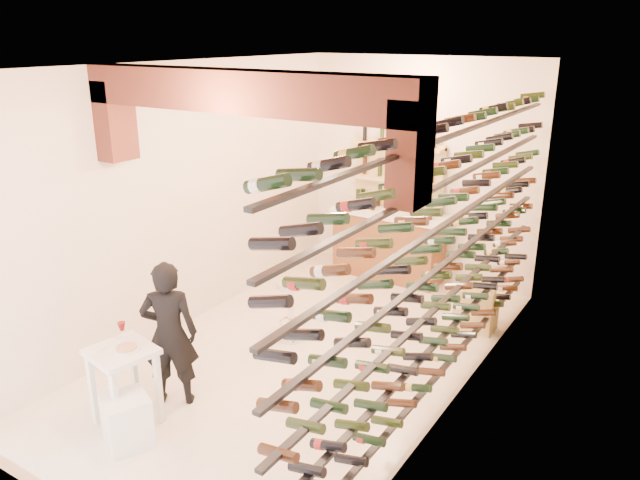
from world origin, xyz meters
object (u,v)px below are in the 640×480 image
Objects in this scene: wine_rack at (440,252)px; person at (169,334)px; chrome_barstool at (291,305)px; crate_lower at (475,318)px; back_counter at (388,243)px; tasting_table at (123,363)px; white_stool at (127,421)px.

person is at bearing -145.25° from wine_rack.
chrome_barstool is 2.30m from crate_lower.
wine_rack is at bearing -55.34° from back_counter.
person is 2.03× the size of chrome_barstool.
tasting_table is at bearing -138.49° from wine_rack.
crate_lower is (1.99, 3.15, -0.60)m from person.
back_counter reaches higher than crate_lower.
back_counter is (-1.83, 2.65, -1.02)m from wine_rack.
white_stool is 0.89m from person.
back_counter is 2.40m from chrome_barstool.
back_counter is 1.99m from crate_lower.
chrome_barstool is (0.31, 2.21, -0.21)m from tasting_table.
white_stool is 0.32× the size of person.
crate_lower is at bearing 38.83° from chrome_barstool.
person is at bearing 89.44° from tasting_table.
crate_lower is (1.78, 1.43, -0.28)m from chrome_barstool.
wine_rack is at bearing 47.91° from white_stool.
white_stool is at bearing 67.06° from person.
white_stool is 2.44m from chrome_barstool.
crate_lower is (2.09, 3.65, -0.49)m from tasting_table.
wine_rack is 2.23m from chrome_barstool.
wine_rack is 7.79× the size of chrome_barstool.
back_counter is at bearing 96.02° from tasting_table.
white_stool is (0.25, -0.22, -0.40)m from tasting_table.
crate_lower is at bearing -29.64° from back_counter.
wine_rack is 3.10m from tasting_table.
tasting_table reaches higher than white_stool.
chrome_barstool is 1.54× the size of crate_lower.
person is at bearing -122.26° from crate_lower.
back_counter is 4.84m from white_stool.
crate_lower is at bearing 64.53° from white_stool.
tasting_table is at bearing 139.24° from white_stool.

